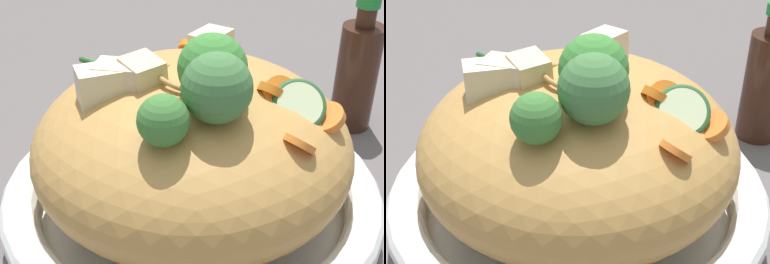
# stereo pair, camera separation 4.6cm
# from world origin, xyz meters

# --- Properties ---
(ground_plane) EXTENTS (3.00, 3.00, 0.00)m
(ground_plane) POSITION_xyz_m (0.00, 0.00, 0.00)
(ground_plane) COLOR #5C5453
(serving_bowl) EXTENTS (0.32, 0.32, 0.05)m
(serving_bowl) POSITION_xyz_m (0.00, 0.00, 0.03)
(serving_bowl) COLOR white
(serving_bowl) RESTS_ON ground_plane
(noodle_heap) EXTENTS (0.26, 0.26, 0.13)m
(noodle_heap) POSITION_xyz_m (0.00, 0.00, 0.08)
(noodle_heap) COLOR #BC8745
(noodle_heap) RESTS_ON serving_bowl
(broccoli_florets) EXTENTS (0.09, 0.09, 0.06)m
(broccoli_florets) POSITION_xyz_m (0.05, 0.01, 0.16)
(broccoli_florets) COLOR #A3C073
(broccoli_florets) RESTS_ON serving_bowl
(carrot_coins) EXTENTS (0.20, 0.13, 0.04)m
(carrot_coins) POSITION_xyz_m (0.01, 0.06, 0.13)
(carrot_coins) COLOR orange
(carrot_coins) RESTS_ON serving_bowl
(zucchini_slices) EXTENTS (0.13, 0.20, 0.05)m
(zucchini_slices) POSITION_xyz_m (-0.00, 0.01, 0.14)
(zucchini_slices) COLOR beige
(zucchini_slices) RESTS_ON serving_bowl
(chicken_chunks) EXTENTS (0.10, 0.13, 0.03)m
(chicken_chunks) POSITION_xyz_m (-0.01, -0.04, 0.14)
(chicken_chunks) COLOR beige
(chicken_chunks) RESTS_ON serving_bowl
(soy_sauce_bottle) EXTENTS (0.04, 0.04, 0.15)m
(soy_sauce_bottle) POSITION_xyz_m (-0.16, 0.18, 0.06)
(soy_sauce_bottle) COLOR #381E14
(soy_sauce_bottle) RESTS_ON ground_plane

